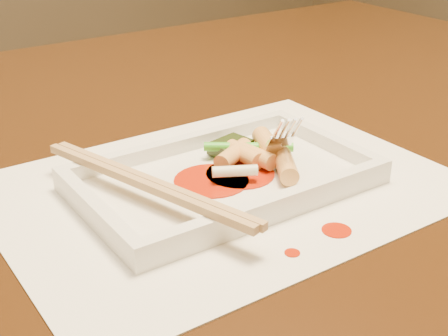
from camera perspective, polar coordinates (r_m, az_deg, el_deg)
table at (r=0.74m, az=-3.38°, el=-3.83°), size 1.40×0.90×0.75m
placemat at (r=0.57m, az=0.00°, el=-1.71°), size 0.40×0.30×0.00m
sauce_splatter_a at (r=0.51m, az=10.25°, el=-5.63°), size 0.02×0.02×0.00m
sauce_splatter_b at (r=0.47m, az=6.26°, el=-7.72°), size 0.01×0.01×0.00m
plate_base at (r=0.56m, az=0.00°, el=-1.28°), size 0.26×0.16×0.01m
plate_rim_far at (r=0.62m, az=-3.88°, el=2.20°), size 0.26×0.01×0.01m
plate_rim_near at (r=0.51m, az=4.73°, el=-3.29°), size 0.26×0.01×0.01m
plate_rim_left at (r=0.51m, az=-11.66°, el=-3.71°), size 0.01×0.14×0.01m
plate_rim_right at (r=0.63m, az=9.35°, el=2.49°), size 0.01×0.14×0.01m
veg_piece at (r=0.61m, az=0.60°, el=1.94°), size 0.04×0.04×0.01m
scallion_white at (r=0.55m, az=1.00°, el=-0.28°), size 0.04×0.03×0.01m
scallion_green at (r=0.59m, az=2.26°, el=1.94°), size 0.07×0.06×0.01m
chopstick_a at (r=0.52m, az=-7.52°, el=-1.46°), size 0.07×0.23×0.01m
chopstick_b at (r=0.52m, az=-6.74°, el=-1.24°), size 0.07×0.23×0.01m
fork at (r=0.59m, az=4.70°, el=7.95°), size 0.09×0.10×0.14m
sauce_blob_0 at (r=0.57m, az=1.50°, el=-0.52°), size 0.06×0.06×0.00m
sauce_blob_1 at (r=0.56m, az=-1.17°, el=-1.15°), size 0.07×0.07×0.00m
rice_cake_0 at (r=0.58m, az=3.03°, el=1.06°), size 0.02×0.04×0.02m
rice_cake_1 at (r=0.56m, az=5.67°, el=0.24°), size 0.04×0.05×0.02m
rice_cake_2 at (r=0.59m, az=3.99°, el=2.27°), size 0.03×0.05×0.02m
rice_cake_3 at (r=0.58m, az=0.86°, el=1.25°), size 0.05×0.04×0.02m
rice_cake_4 at (r=0.58m, az=1.88°, el=1.27°), size 0.02×0.04×0.02m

